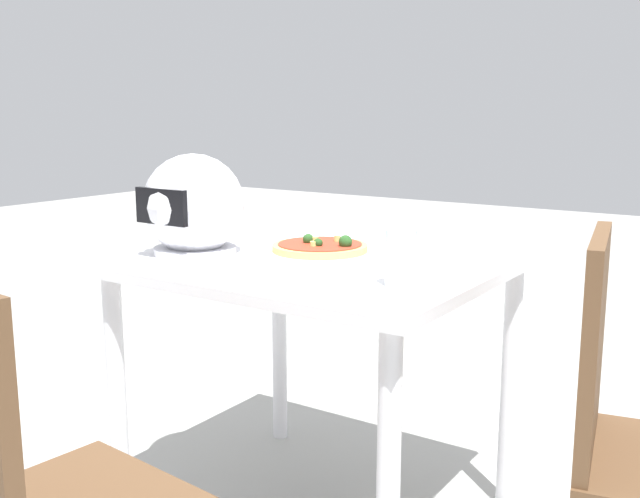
# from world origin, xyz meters

# --- Properties ---
(dining_table) EXTENTS (0.94, 0.84, 0.75)m
(dining_table) POSITION_xyz_m (0.00, 0.00, 0.65)
(dining_table) COLOR white
(dining_table) RESTS_ON ground
(pizza_plate) EXTENTS (0.30, 0.30, 0.01)m
(pizza_plate) POSITION_xyz_m (0.02, -0.02, 0.76)
(pizza_plate) COLOR white
(pizza_plate) RESTS_ON dining_table
(pizza) EXTENTS (0.26, 0.26, 0.05)m
(pizza) POSITION_xyz_m (0.01, -0.02, 0.78)
(pizza) COLOR tan
(pizza) RESTS_ON pizza_plate
(motorcycle_helmet) EXTENTS (0.27, 0.27, 0.27)m
(motorcycle_helmet) POSITION_xyz_m (0.31, 0.15, 0.88)
(motorcycle_helmet) COLOR silver
(motorcycle_helmet) RESTS_ON dining_table
(drinking_glass) EXTENTS (0.07, 0.07, 0.13)m
(drinking_glass) POSITION_xyz_m (-0.33, 0.18, 0.82)
(drinking_glass) COLOR silver
(drinking_glass) RESTS_ON dining_table
(chair_side) EXTENTS (0.47, 0.47, 0.90)m
(chair_side) POSITION_xyz_m (-0.83, 0.09, 0.51)
(chair_side) COLOR brown
(chair_side) RESTS_ON ground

